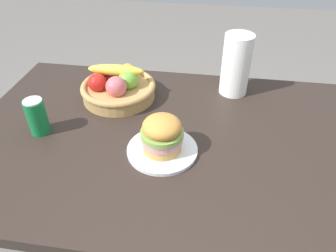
{
  "coord_description": "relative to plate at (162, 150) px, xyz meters",
  "views": [
    {
      "loc": [
        0.12,
        -0.83,
        1.43
      ],
      "look_at": [
        -0.01,
        -0.02,
        0.81
      ],
      "focal_mm": 34.36,
      "sensor_mm": 36.0,
      "label": 1
    }
  ],
  "objects": [
    {
      "name": "dining_table",
      "position": [
        0.02,
        0.08,
        -0.11
      ],
      "size": [
        1.4,
        0.9,
        0.75
      ],
      "color": "#2D231E",
      "rests_on": "ground_plane"
    },
    {
      "name": "plate",
      "position": [
        0.0,
        0.0,
        0.0
      ],
      "size": [
        0.22,
        0.22,
        0.01
      ],
      "primitive_type": "cylinder",
      "color": "white",
      "rests_on": "dining_table"
    },
    {
      "name": "sandwich",
      "position": [
        0.0,
        0.0,
        0.07
      ],
      "size": [
        0.13,
        0.13,
        0.12
      ],
      "color": "tan",
      "rests_on": "plate"
    },
    {
      "name": "soda_can",
      "position": [
        -0.43,
        0.04,
        0.06
      ],
      "size": [
        0.07,
        0.07,
        0.13
      ],
      "color": "#147238",
      "rests_on": "dining_table"
    },
    {
      "name": "fruit_basket",
      "position": [
        -0.22,
        0.29,
        0.04
      ],
      "size": [
        0.29,
        0.29,
        0.14
      ],
      "color": "tan",
      "rests_on": "dining_table"
    },
    {
      "name": "paper_towel_roll",
      "position": [
        0.22,
        0.4,
        0.11
      ],
      "size": [
        0.11,
        0.11,
        0.24
      ],
      "primitive_type": "cylinder",
      "color": "white",
      "rests_on": "dining_table"
    }
  ]
}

